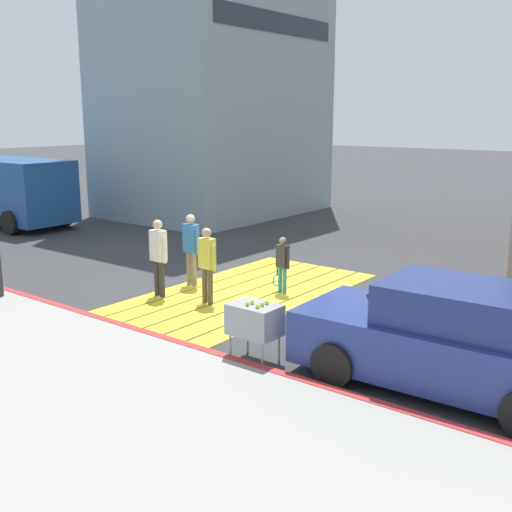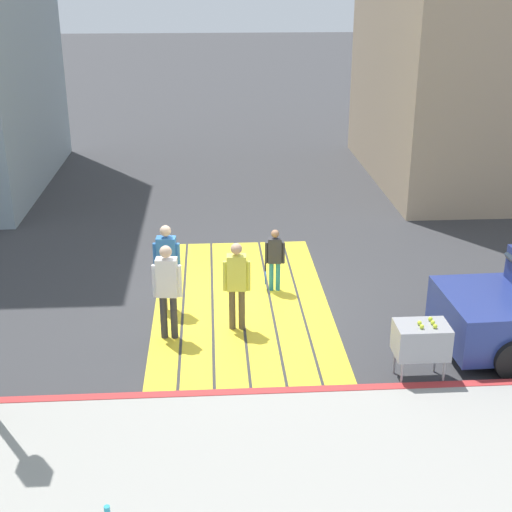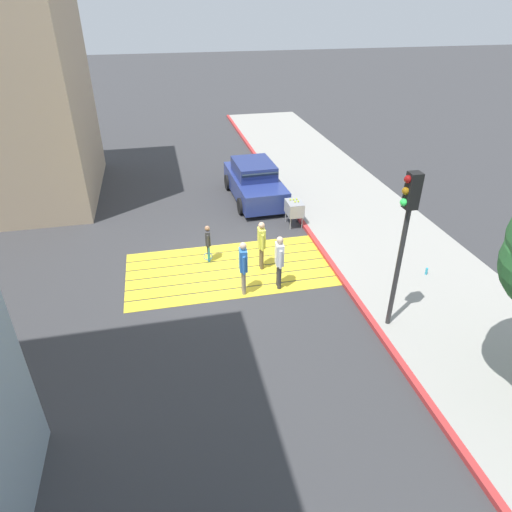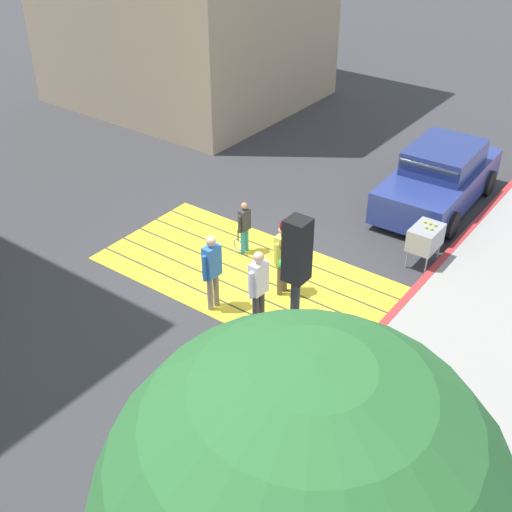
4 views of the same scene
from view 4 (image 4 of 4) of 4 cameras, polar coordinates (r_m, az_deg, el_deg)
name	(u,v)px [view 4 (image 4 of 4)]	position (r m, az deg, el deg)	size (l,w,h in m)	color
ground_plane	(246,273)	(14.30, -0.86, -1.51)	(120.00, 120.00, 0.00)	#38383A
crosswalk_stripes	(246,273)	(14.29, -0.86, -1.49)	(6.40, 3.25, 0.01)	yellow
sidewalk_west	(503,379)	(12.42, 20.52, -9.87)	(4.80, 40.00, 0.12)	#9E9B93
curb_painted	(381,327)	(12.93, 10.76, -6.08)	(0.16, 40.00, 0.13)	#BC3333
car_parked_near_curb	(439,179)	(17.27, 15.52, 6.45)	(2.09, 4.36, 1.57)	navy
traffic_light_corner	(294,302)	(8.40, 3.27, -3.96)	(0.39, 0.28, 4.24)	#2D2D2D
tennis_ball_cart	(425,237)	(14.67, 14.41, 1.56)	(0.56, 0.80, 1.02)	#99999E
water_bottle	(480,442)	(10.99, 18.80, -14.95)	(0.07, 0.07, 0.22)	#33A5BF
pedestrian_adult_lead	(212,267)	(12.78, -3.81, -0.98)	(0.24, 0.49, 1.67)	gray
pedestrian_adult_trailing	(259,284)	(12.25, 0.22, -2.46)	(0.25, 0.49, 1.69)	#333338
pedestrian_adult_side	(283,255)	(13.20, 2.32, 0.11)	(0.22, 0.47, 1.61)	brown
pedestrian_child_with_racket	(244,225)	(14.65, -1.03, 2.68)	(0.28, 0.39, 1.27)	teal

